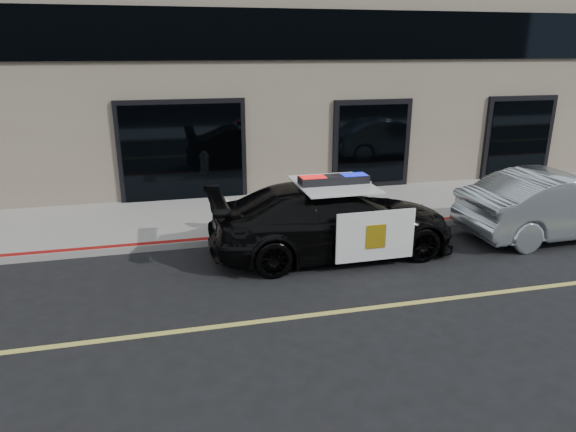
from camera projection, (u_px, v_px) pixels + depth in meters
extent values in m
plane|color=black|center=(272.00, 320.00, 8.24)|extent=(120.00, 120.00, 0.00)
cube|color=gray|center=(230.00, 216.00, 13.06)|extent=(60.00, 3.50, 0.15)
imported|color=black|center=(333.00, 220.00, 10.71)|extent=(2.22, 5.22, 1.50)
cube|color=white|center=(376.00, 236.00, 9.84)|extent=(1.60, 0.06, 1.00)
cube|color=white|center=(338.00, 204.00, 11.83)|extent=(1.60, 0.06, 1.00)
cube|color=white|center=(334.00, 184.00, 10.47)|extent=(1.52, 1.82, 0.03)
cube|color=gold|center=(376.00, 237.00, 9.82)|extent=(0.40, 0.02, 0.48)
cube|color=black|center=(334.00, 180.00, 10.44)|extent=(1.44, 0.39, 0.18)
cube|color=red|center=(313.00, 181.00, 10.34)|extent=(0.50, 0.33, 0.16)
cube|color=#0C19CC|center=(354.00, 178.00, 10.54)|extent=(0.50, 0.33, 0.16)
imported|color=#9AA4AA|center=(561.00, 205.00, 11.68)|extent=(1.79, 4.71, 1.53)
cylinder|color=beige|center=(226.00, 229.00, 11.79)|extent=(0.36, 0.36, 0.08)
cylinder|color=beige|center=(226.00, 218.00, 11.70)|extent=(0.26, 0.26, 0.49)
cylinder|color=beige|center=(226.00, 207.00, 11.62)|extent=(0.31, 0.31, 0.06)
sphere|color=beige|center=(225.00, 204.00, 11.60)|extent=(0.23, 0.23, 0.23)
cylinder|color=beige|center=(225.00, 200.00, 11.57)|extent=(0.07, 0.07, 0.07)
cylinder|color=beige|center=(225.00, 213.00, 11.83)|extent=(0.13, 0.12, 0.13)
cylinder|color=beige|center=(227.00, 217.00, 11.52)|extent=(0.13, 0.12, 0.13)
cylinder|color=beige|center=(227.00, 220.00, 11.52)|extent=(0.17, 0.14, 0.17)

